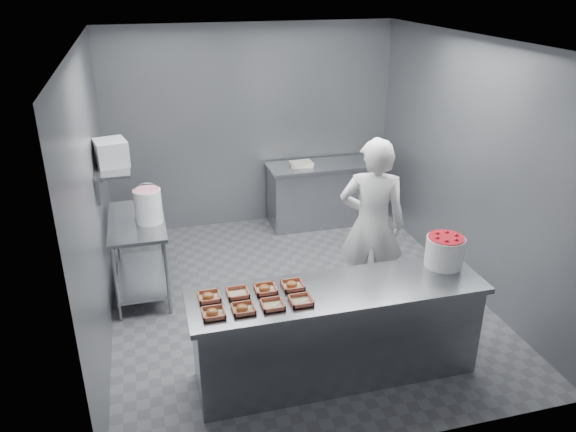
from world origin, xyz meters
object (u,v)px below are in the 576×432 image
at_px(tray_0, 213,313).
at_px(appliance, 111,153).
at_px(back_counter, 320,194).
at_px(tray_3, 301,300).
at_px(tray_5, 238,293).
at_px(prep_table, 139,245).
at_px(tray_6, 265,289).
at_px(tray_7, 292,285).
at_px(glaze_bucket, 148,205).
at_px(tray_4, 209,297).
at_px(worker, 372,225).
at_px(tray_2, 273,305).
at_px(tray_1, 243,309).
at_px(service_counter, 337,332).
at_px(strawberry_tub, 445,250).

height_order(tray_0, appliance, appliance).
bearing_deg(back_counter, tray_3, -110.66).
bearing_deg(back_counter, tray_5, -119.29).
bearing_deg(prep_table, tray_3, -58.39).
bearing_deg(tray_6, tray_7, 0.00).
bearing_deg(tray_3, glaze_bucket, 119.86).
height_order(tray_4, worker, worker).
bearing_deg(tray_0, tray_6, 27.62).
bearing_deg(tray_2, tray_5, 133.71).
relative_size(back_counter, tray_1, 8.01).
relative_size(back_counter, tray_5, 8.01).
xyz_separation_m(service_counter, glaze_bucket, (-1.51, 1.86, 0.64)).
bearing_deg(tray_4, strawberry_tub, 0.64).
height_order(prep_table, back_counter, same).
relative_size(tray_2, glaze_bucket, 0.42).
bearing_deg(strawberry_tub, glaze_bucket, 146.63).
xyz_separation_m(back_counter, tray_7, (-1.28, -3.12, 0.47)).
xyz_separation_m(tray_7, strawberry_tub, (1.46, 0.02, 0.13)).
bearing_deg(tray_0, service_counter, 6.54).
distance_m(prep_table, tray_3, 2.46).
distance_m(tray_0, tray_4, 0.25).
relative_size(back_counter, tray_0, 8.01).
bearing_deg(tray_7, back_counter, 67.79).
distance_m(tray_6, strawberry_tub, 1.70).
relative_size(tray_6, strawberry_tub, 0.54).
height_order(service_counter, strawberry_tub, strawberry_tub).
relative_size(prep_table, strawberry_tub, 3.44).
distance_m(tray_3, strawberry_tub, 1.48).
xyz_separation_m(back_counter, tray_0, (-2.00, -3.38, 0.47)).
distance_m(strawberry_tub, appliance, 3.45).
relative_size(tray_2, tray_3, 1.00).
height_order(prep_table, appliance, appliance).
bearing_deg(tray_5, service_counter, -8.38).
relative_size(tray_6, glaze_bucket, 0.42).
bearing_deg(tray_4, glaze_bucket, 103.47).
relative_size(service_counter, strawberry_tub, 7.45).
relative_size(tray_7, appliance, 0.54).
bearing_deg(tray_5, tray_7, -0.00).
bearing_deg(prep_table, tray_4, -73.10).
distance_m(back_counter, strawberry_tub, 3.16).
height_order(service_counter, back_counter, same).
bearing_deg(glaze_bucket, tray_7, -56.75).
relative_size(tray_4, appliance, 0.54).
relative_size(tray_1, appliance, 0.54).
height_order(tray_2, tray_3, same).
bearing_deg(tray_5, tray_1, -90.69).
height_order(service_counter, glaze_bucket, glaze_bucket).
distance_m(strawberry_tub, glaze_bucket, 3.10).
bearing_deg(tray_7, worker, 39.40).
height_order(tray_7, worker, worker).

